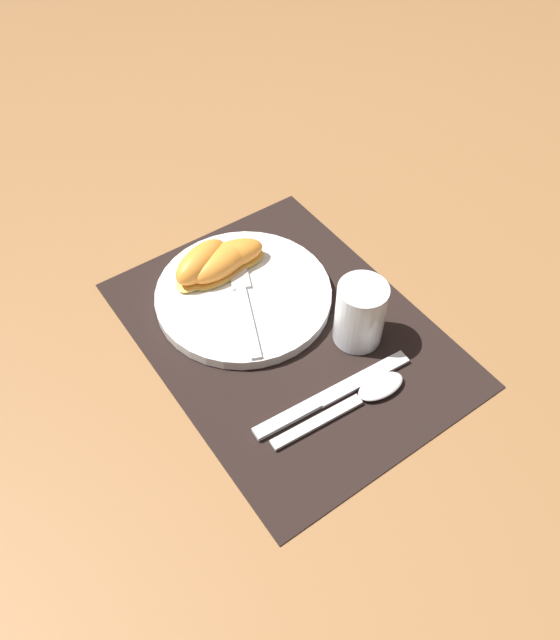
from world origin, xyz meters
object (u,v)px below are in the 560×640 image
juice_glass (360,316)px  citrus_wedge_1 (222,263)px  citrus_wedge_0 (233,255)px  citrus_wedge_2 (201,264)px  fork (242,293)px  spoon (364,396)px  knife (330,396)px  plate (244,295)px

juice_glass → citrus_wedge_1: size_ratio=0.83×
citrus_wedge_0 → citrus_wedge_2: 0.05m
fork → citrus_wedge_1: size_ratio=1.67×
spoon → citrus_wedge_2: size_ratio=1.77×
citrus_wedge_2 → spoon: bearing=11.9°
knife → spoon: spoon is taller
juice_glass → citrus_wedge_0: juice_glass is taller
plate → juice_glass: 0.17m
juice_glass → spoon: 0.11m
juice_glass → citrus_wedge_0: (-0.20, -0.07, -0.01)m
knife → fork: 0.20m
citrus_wedge_1 → citrus_wedge_2: (-0.01, -0.03, 0.00)m
fork → citrus_wedge_2: 0.07m
citrus_wedge_1 → citrus_wedge_2: 0.03m
citrus_wedge_0 → citrus_wedge_2: bearing=-99.6°
spoon → citrus_wedge_0: citrus_wedge_0 is taller
fork → knife: bearing=0.7°
citrus_wedge_1 → citrus_wedge_2: size_ratio=1.05×
citrus_wedge_1 → citrus_wedge_0: bearing=104.0°
fork → citrus_wedge_1: 0.06m
plate → spoon: bearing=8.1°
plate → citrus_wedge_1: size_ratio=2.18×
knife → citrus_wedge_2: size_ratio=2.09×
citrus_wedge_0 → juice_glass: bearing=19.1°
knife → citrus_wedge_0: (-0.26, 0.02, 0.03)m
knife → fork: size_ratio=1.19×
knife → spoon: bearing=54.1°
citrus_wedge_1 → fork: bearing=-2.4°
citrus_wedge_0 → fork: bearing=-22.0°
fork → citrus_wedge_2: bearing=-160.6°
plate → fork: fork is taller
citrus_wedge_2 → citrus_wedge_0: bearing=80.4°
plate → knife: (0.20, -0.00, -0.01)m
spoon → fork: fork is taller
fork → plate: bearing=128.8°
juice_glass → citrus_wedge_0: size_ratio=0.87×
knife → citrus_wedge_2: bearing=-174.3°
spoon → fork: size_ratio=1.01×
plate → knife: size_ratio=1.09×
citrus_wedge_0 → spoon: bearing=2.7°
juice_glass → citrus_wedge_2: 0.24m
fork → spoon: bearing=9.5°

